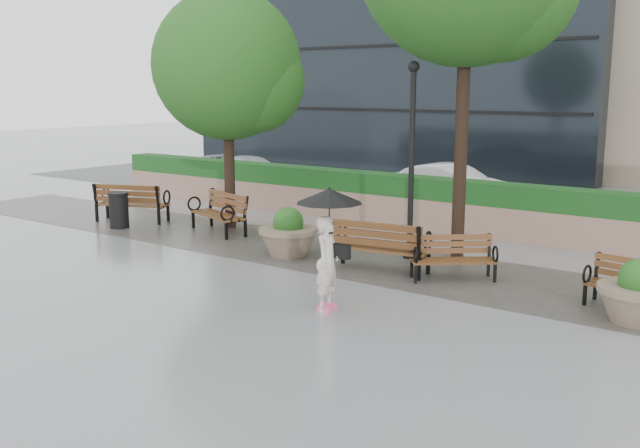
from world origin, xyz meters
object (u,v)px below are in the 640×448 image
Objects in this scene: car_left at (252,173)px; pedestrian at (328,237)px; lamppost at (411,174)px; bench_2 at (379,257)px; bench_4 at (635,297)px; bench_1 at (219,221)px; bench_0 at (132,210)px; planter_left at (288,237)px; car_right at (451,186)px; planter_right at (638,298)px; trash_bin at (119,211)px; bench_3 at (453,267)px.

car_left is 2.01× the size of pedestrian.
lamppost is 1.03× the size of car_left.
bench_2 reaches higher than bench_4.
pedestrian is at bearing -12.90° from bench_1.
bench_2 is (8.39, -0.65, -0.00)m from bench_0.
pedestrian is at bearing -126.34° from car_left.
bench_1 is 1.56× the size of planter_left.
bench_0 is 13.18m from bench_4.
lamppost is (2.27, 1.38, 1.43)m from planter_left.
planter_left reaches higher than bench_1.
lamppost is 1.05× the size of car_right.
planter_right is at bearing -133.42° from car_right.
bench_1 is at bearing -175.02° from lamppost.
car_left is at bearing 161.19° from bench_4.
trash_bin is 0.23× the size of car_right.
lamppost is at bearing 106.04° from bench_3.
planter_right is 4.99m from pedestrian.
lamppost reaches higher than car_left.
bench_1 is 7.82m from car_right.
bench_2 is 4.95m from planter_right.
planter_left is 4.03m from pedestrian.
trash_bin is (-12.73, -0.44, 0.20)m from bench_4.
bench_3 is 1.26× the size of planter_left.
car_right reaches higher than bench_4.
bench_3 is 0.40× the size of car_left.
bench_1 is 1.24× the size of bench_3.
bench_2 is 1.60× the size of planter_left.
car_right is (-7.18, 7.87, 0.41)m from bench_4.
lamppost is (7.86, 1.56, 1.41)m from trash_bin.
bench_0 is 1.71× the size of planter_right.
car_right is at bearing 139.15° from bench_4.
lamppost is at bearing 22.71° from bench_1.
bench_0 is at bearing 175.95° from planter_right.
bench_3 is 0.39× the size of lamppost.
planter_left reaches higher than trash_bin.
bench_0 is 1.04× the size of pedestrian.
bench_0 is 0.50× the size of lamppost.
bench_4 is at bearing -108.60° from car_left.
bench_2 is 4.80m from bench_4.
car_left is (-4.55, 6.39, 0.29)m from bench_1.
pedestrian is at bearing -145.65° from bench_3.
bench_0 is 1.02× the size of bench_2.
bench_3 is 9.43m from trash_bin.
bench_4 is (4.79, 0.30, -0.06)m from bench_2.
bench_0 is at bearing -160.08° from car_left.
planter_right is at bearing -68.42° from bench_4.
bench_3 is at bearing 156.36° from bench_0.
pedestrian reaches higher than planter_right.
bench_0 is at bearing 147.08° from car_right.
bench_3 is at bearing -35.07° from lamppost.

